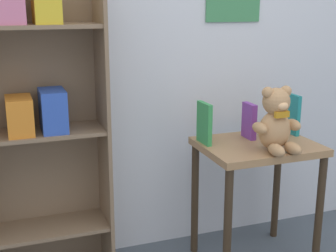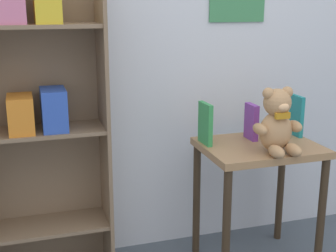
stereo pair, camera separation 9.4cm
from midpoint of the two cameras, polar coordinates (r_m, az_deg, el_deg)
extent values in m
cube|color=silver|center=(2.55, 2.82, 12.41)|extent=(4.80, 0.06, 2.50)
cube|color=#7F664C|center=(2.32, -6.64, -0.06)|extent=(0.02, 0.28, 1.53)
cube|color=#7F664C|center=(2.41, -14.53, 0.14)|extent=(0.64, 0.02, 1.53)
cube|color=#7F664C|center=(2.46, -13.59, -11.75)|extent=(0.60, 0.26, 0.02)
cube|color=#7F664C|center=(2.28, -14.33, -0.66)|extent=(0.60, 0.26, 0.02)
cube|color=#7F664C|center=(2.21, -15.16, 11.71)|extent=(0.60, 0.26, 0.02)
cube|color=gold|center=(2.19, -13.30, 14.22)|extent=(0.11, 0.20, 0.17)
cube|color=orange|center=(2.24, -16.37, 1.41)|extent=(0.11, 0.20, 0.17)
cube|color=#2D51B7|center=(2.25, -12.58, 2.00)|extent=(0.11, 0.20, 0.19)
cube|color=#9E754C|center=(2.42, 12.18, -2.60)|extent=(0.58, 0.45, 0.04)
cylinder|color=#37291A|center=(2.27, 8.33, -12.70)|extent=(0.04, 0.04, 0.63)
cylinder|color=#37291A|center=(2.52, 19.21, -10.49)|extent=(0.04, 0.04, 0.63)
cylinder|color=#37291A|center=(2.59, 4.56, -8.94)|extent=(0.04, 0.04, 0.63)
cylinder|color=#37291A|center=(2.82, 14.49, -7.40)|extent=(0.04, 0.04, 0.63)
ellipsoid|color=tan|center=(2.30, 14.12, -0.68)|extent=(0.16, 0.12, 0.19)
sphere|color=tan|center=(2.27, 14.35, 2.79)|extent=(0.13, 0.13, 0.13)
sphere|color=tan|center=(2.23, 13.34, 3.88)|extent=(0.06, 0.06, 0.06)
sphere|color=tan|center=(2.28, 15.49, 3.98)|extent=(0.06, 0.06, 0.06)
ellipsoid|color=#F4BB82|center=(2.22, 15.08, 2.24)|extent=(0.06, 0.04, 0.04)
ellipsoid|color=tan|center=(2.23, 12.35, -0.39)|extent=(0.05, 0.11, 0.05)
ellipsoid|color=tan|center=(2.33, 16.30, -0.02)|extent=(0.05, 0.11, 0.05)
ellipsoid|color=tan|center=(2.22, 14.28, -3.07)|extent=(0.06, 0.12, 0.06)
ellipsoid|color=tan|center=(2.26, 16.22, -2.83)|extent=(0.06, 0.12, 0.06)
cube|color=#C68419|center=(2.23, 14.97, 1.23)|extent=(0.07, 0.02, 0.03)
cube|color=#33934C|center=(2.35, 5.73, 0.29)|extent=(0.03, 0.13, 0.21)
cube|color=purple|center=(2.47, 11.21, 0.50)|extent=(0.03, 0.11, 0.19)
cube|color=teal|center=(2.59, 16.38, 1.21)|extent=(0.02, 0.12, 0.22)
camera|label=1|loc=(0.05, -88.79, 0.32)|focal=50.00mm
camera|label=2|loc=(0.05, 91.21, -0.32)|focal=50.00mm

